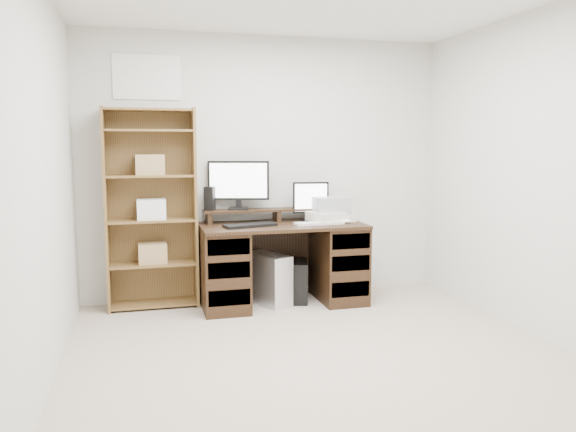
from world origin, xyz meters
name	(u,v)px	position (x,y,z in m)	size (l,w,h in m)	color
room	(334,181)	(0.00, 0.00, 1.25)	(3.54, 4.04, 2.54)	#B6A38F
desk	(282,262)	(0.08, 1.64, 0.39)	(1.50, 0.70, 0.75)	black
riser_shelf	(277,211)	(0.08, 1.85, 0.84)	(1.40, 0.22, 0.12)	black
monitor_wide	(239,182)	(-0.29, 1.88, 1.12)	(0.57, 0.20, 0.46)	black
monitor_small	(311,200)	(0.39, 1.76, 0.95)	(0.34, 0.15, 0.37)	black
speaker	(210,198)	(-0.56, 1.88, 0.98)	(0.09, 0.09, 0.22)	black
keyboard_black	(250,225)	(-0.24, 1.54, 0.76)	(0.47, 0.16, 0.03)	black
keyboard_white	(319,223)	(0.40, 1.53, 0.76)	(0.46, 0.14, 0.02)	silver
mouse	(347,221)	(0.67, 1.53, 0.77)	(0.09, 0.06, 0.04)	white
printer	(331,217)	(0.55, 1.66, 0.80)	(0.39, 0.29, 0.10)	beige
basket	(331,204)	(0.55, 1.66, 0.92)	(0.33, 0.23, 0.14)	#979BA1
tower_silver	(268,279)	(-0.06, 1.65, 0.24)	(0.21, 0.47, 0.47)	silver
tower_black	(299,281)	(0.25, 1.68, 0.19)	(0.26, 0.41, 0.38)	black
bookshelf	(151,207)	(-1.09, 1.86, 0.92)	(0.80, 0.30, 1.80)	brown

